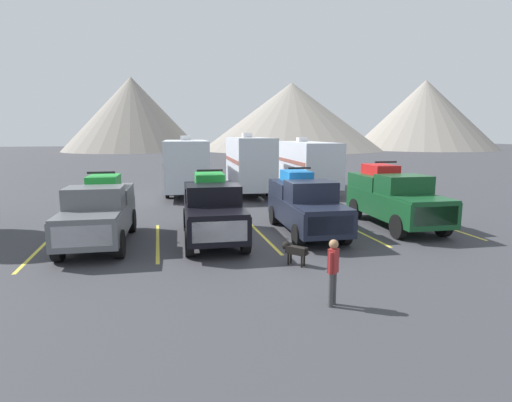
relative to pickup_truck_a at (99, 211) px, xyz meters
The scene contains 16 objects.
ground_plane 6.13m from the pickup_truck_a, ahead, with size 240.00×240.00×0.00m, color #38383D.
pickup_truck_a is the anchor object (origin of this frame).
pickup_truck_b 4.04m from the pickup_truck_a, ahead, with size 2.33×5.44×2.57m.
pickup_truck_c 7.77m from the pickup_truck_a, ahead, with size 2.24×5.51×2.56m.
pickup_truck_d 11.90m from the pickup_truck_a, ahead, with size 2.39×5.71×2.73m.
lot_stripe_a 2.32m from the pickup_truck_a, behind, with size 0.12×5.50×0.01m, color gold.
lot_stripe_b 2.33m from the pickup_truck_a, ahead, with size 0.12×5.50×0.01m, color gold.
lot_stripe_c 6.09m from the pickup_truck_a, ahead, with size 0.12×5.50×0.01m, color gold.
lot_stripe_d 10.02m from the pickup_truck_a, ahead, with size 0.12×5.50×0.01m, color gold.
lot_stripe_e 13.98m from the pickup_truck_a, ahead, with size 0.12×5.50×0.01m, color gold.
camper_trailer_a 11.50m from the pickup_truck_a, 70.57° to the left, with size 2.93×7.53×3.80m.
camper_trailer_b 13.13m from the pickup_truck_a, 53.19° to the left, with size 2.66×7.84×3.96m.
camper_trailer_c 16.43m from the pickup_truck_a, 43.04° to the left, with size 2.88×9.12×3.65m.
person_a 9.19m from the pickup_truck_a, 49.80° to the right, with size 0.30×0.29×1.58m.
dog 7.24m from the pickup_truck_a, 33.48° to the right, with size 0.68×0.74×0.69m.
mountain_ridge 81.53m from the pickup_truck_a, 74.55° to the left, with size 150.86×42.12×17.76m.
Camera 1 is at (-3.83, -14.61, 3.95)m, focal length 28.73 mm.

